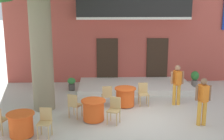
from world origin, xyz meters
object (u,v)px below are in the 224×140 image
object	(u,v)px
cafe_table_near_tree	(94,110)
cafe_chair_front_0	(107,95)
cafe_chair_near_tree_1	(74,104)
ground_planter_left	(72,83)
ground_planter_right	(195,78)
pedestrian_by_tree	(203,99)
pedestrian_mid_plaza	(177,83)
cafe_table_front	(125,97)
cafe_table_middle	(21,124)
cafe_chair_middle_1	(45,120)
cafe_chair_front_1	(143,92)
cafe_chair_near_tree_0	(114,108)

from	to	relation	value
cafe_table_near_tree	cafe_chair_front_0	xyz separation A→B (m)	(0.50, 1.30, 0.14)
cafe_chair_near_tree_1	ground_planter_left	size ratio (longest dim) A/B	1.49
ground_planter_right	pedestrian_by_tree	size ratio (longest dim) A/B	0.47
cafe_chair_near_tree_1	pedestrian_mid_plaza	size ratio (longest dim) A/B	0.55
cafe_table_front	pedestrian_by_tree	size ratio (longest dim) A/B	0.52
cafe_table_near_tree	pedestrian_mid_plaza	xyz separation A→B (m)	(3.33, 1.54, 0.54)
cafe_chair_near_tree_1	pedestrian_by_tree	xyz separation A→B (m)	(4.38, -0.80, 0.41)
cafe_table_middle	cafe_chair_middle_1	world-z (taller)	cafe_chair_middle_1
cafe_table_front	cafe_chair_front_1	size ratio (longest dim) A/B	0.95
cafe_table_near_tree	pedestrian_mid_plaza	bearing A→B (deg)	24.74
cafe_chair_near_tree_0	cafe_table_front	xyz separation A→B (m)	(0.51, 1.66, -0.14)
cafe_chair_front_0	cafe_chair_front_1	size ratio (longest dim) A/B	1.00
pedestrian_mid_plaza	cafe_table_near_tree	bearing A→B (deg)	-155.26
ground_planter_left	ground_planter_right	size ratio (longest dim) A/B	0.79
cafe_table_middle	pedestrian_mid_plaza	distance (m)	6.20
cafe_chair_front_0	ground_planter_right	world-z (taller)	cafe_chair_front_0
cafe_table_near_tree	cafe_chair_near_tree_0	xyz separation A→B (m)	(0.72, -0.21, 0.14)
cafe_table_front	pedestrian_by_tree	distance (m)	3.19
cafe_chair_near_tree_1	cafe_table_middle	bearing A→B (deg)	-136.66
cafe_table_near_tree	ground_planter_right	bearing A→B (deg)	40.35
cafe_table_middle	cafe_chair_front_1	world-z (taller)	cafe_chair_front_1
cafe_table_near_tree	ground_planter_left	xyz separation A→B (m)	(-1.14, 3.73, -0.05)
ground_planter_left	cafe_chair_near_tree_0	bearing A→B (deg)	-64.67
cafe_chair_middle_1	pedestrian_mid_plaza	bearing A→B (deg)	29.57
cafe_chair_front_1	cafe_chair_middle_1	bearing A→B (deg)	-141.33
cafe_table_middle	cafe_chair_middle_1	size ratio (longest dim) A/B	0.95
cafe_chair_near_tree_0	cafe_table_front	bearing A→B (deg)	72.86
cafe_chair_front_1	pedestrian_mid_plaza	bearing A→B (deg)	-1.50
cafe_table_near_tree	cafe_chair_near_tree_0	world-z (taller)	cafe_chair_near_tree_0
cafe_chair_middle_1	ground_planter_right	distance (m)	8.36
cafe_table_near_tree	cafe_chair_near_tree_1	bearing A→B (deg)	159.03
cafe_chair_front_1	pedestrian_mid_plaza	world-z (taller)	pedestrian_mid_plaza
cafe_table_near_tree	ground_planter_right	distance (m)	6.47
cafe_chair_near_tree_1	cafe_chair_near_tree_0	bearing A→B (deg)	-18.54
cafe_chair_near_tree_0	cafe_chair_front_0	xyz separation A→B (m)	(-0.23, 1.51, 0.00)
cafe_table_front	ground_planter_right	size ratio (longest dim) A/B	1.11
ground_planter_right	pedestrian_mid_plaza	bearing A→B (deg)	-121.05
ground_planter_left	pedestrian_by_tree	xyz separation A→B (m)	(4.82, -4.26, 0.59)
cafe_chair_near_tree_1	cafe_table_front	bearing A→B (deg)	31.33
ground_planter_left	pedestrian_by_tree	size ratio (longest dim) A/B	0.37
ground_planter_right	cafe_chair_front_0	bearing A→B (deg)	-146.96
cafe_chair_front_0	pedestrian_mid_plaza	xyz separation A→B (m)	(2.84, 0.23, 0.41)
cafe_chair_near_tree_1	cafe_chair_front_1	xyz separation A→B (m)	(2.68, 1.30, 0.00)
cafe_table_front	ground_planter_left	distance (m)	3.29
ground_planter_left	cafe_chair_middle_1	bearing A→B (deg)	-93.84
cafe_chair_near_tree_1	ground_planter_right	world-z (taller)	cafe_chair_near_tree_1
cafe_chair_front_0	ground_planter_right	distance (m)	5.29
ground_planter_left	pedestrian_mid_plaza	xyz separation A→B (m)	(4.47, -2.19, 0.59)
cafe_table_near_tree	ground_planter_right	world-z (taller)	ground_planter_right
ground_planter_right	cafe_table_near_tree	bearing A→B (deg)	-139.65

